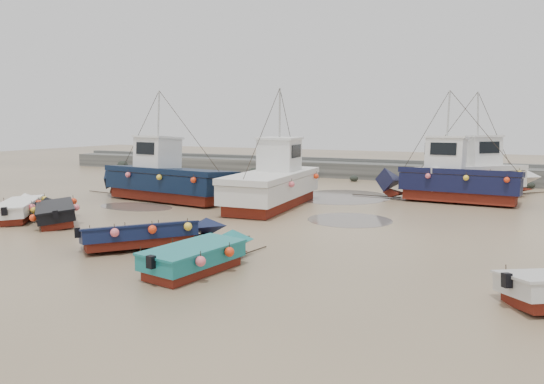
{
  "coord_description": "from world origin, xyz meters",
  "views": [
    {
      "loc": [
        10.68,
        -18.74,
        4.53
      ],
      "look_at": [
        0.61,
        2.19,
        1.4
      ],
      "focal_mm": 35.0,
      "sensor_mm": 36.0,
      "label": 1
    }
  ],
  "objects_px": {
    "cabin_boat_0": "(161,177)",
    "person": "(236,199)",
    "dinghy_0": "(21,206)",
    "cabin_boat_3": "(475,175)",
    "cabin_boat_2": "(448,178)",
    "cabin_boat_1": "(276,181)",
    "dinghy_1": "(149,232)",
    "dinghy_2": "(201,252)",
    "dinghy_4": "(56,210)"
  },
  "relations": [
    {
      "from": "cabin_boat_0",
      "to": "person",
      "type": "bearing_deg",
      "value": -53.76
    },
    {
      "from": "dinghy_0",
      "to": "cabin_boat_3",
      "type": "xyz_separation_m",
      "value": [
        18.53,
        16.56,
        0.81
      ]
    },
    {
      "from": "cabin_boat_0",
      "to": "cabin_boat_2",
      "type": "xyz_separation_m",
      "value": [
        14.93,
        6.38,
        0.05
      ]
    },
    {
      "from": "dinghy_0",
      "to": "person",
      "type": "height_order",
      "value": "dinghy_0"
    },
    {
      "from": "cabin_boat_1",
      "to": "dinghy_1",
      "type": "bearing_deg",
      "value": -94.72
    },
    {
      "from": "cabin_boat_1",
      "to": "person",
      "type": "relative_size",
      "value": 6.85
    },
    {
      "from": "dinghy_0",
      "to": "dinghy_1",
      "type": "bearing_deg",
      "value": -49.31
    },
    {
      "from": "dinghy_2",
      "to": "cabin_boat_0",
      "type": "height_order",
      "value": "cabin_boat_0"
    },
    {
      "from": "dinghy_1",
      "to": "cabin_boat_2",
      "type": "height_order",
      "value": "cabin_boat_2"
    },
    {
      "from": "cabin_boat_1",
      "to": "cabin_boat_3",
      "type": "height_order",
      "value": "same"
    },
    {
      "from": "dinghy_4",
      "to": "cabin_boat_2",
      "type": "height_order",
      "value": "cabin_boat_2"
    },
    {
      "from": "dinghy_0",
      "to": "cabin_boat_0",
      "type": "xyz_separation_m",
      "value": [
        2.45,
        7.45,
        0.77
      ]
    },
    {
      "from": "dinghy_2",
      "to": "person",
      "type": "bearing_deg",
      "value": 123.95
    },
    {
      "from": "dinghy_2",
      "to": "cabin_boat_0",
      "type": "xyz_separation_m",
      "value": [
        -10.04,
        11.18,
        0.75
      ]
    },
    {
      "from": "dinghy_1",
      "to": "person",
      "type": "height_order",
      "value": "dinghy_1"
    },
    {
      "from": "cabin_boat_1",
      "to": "cabin_boat_2",
      "type": "relative_size",
      "value": 1.18
    },
    {
      "from": "dinghy_2",
      "to": "cabin_boat_1",
      "type": "height_order",
      "value": "cabin_boat_1"
    },
    {
      "from": "dinghy_1",
      "to": "dinghy_0",
      "type": "bearing_deg",
      "value": -152.11
    },
    {
      "from": "dinghy_0",
      "to": "cabin_boat_2",
      "type": "distance_m",
      "value": 22.23
    },
    {
      "from": "cabin_boat_3",
      "to": "dinghy_0",
      "type": "bearing_deg",
      "value": -92.65
    },
    {
      "from": "cabin_boat_0",
      "to": "cabin_boat_1",
      "type": "bearing_deg",
      "value": -73.58
    },
    {
      "from": "dinghy_1",
      "to": "cabin_boat_0",
      "type": "distance_m",
      "value": 11.62
    },
    {
      "from": "cabin_boat_2",
      "to": "cabin_boat_0",
      "type": "bearing_deg",
      "value": 116.47
    },
    {
      "from": "cabin_boat_0",
      "to": "cabin_boat_3",
      "type": "height_order",
      "value": "same"
    },
    {
      "from": "dinghy_4",
      "to": "cabin_boat_3",
      "type": "distance_m",
      "value": 23.21
    },
    {
      "from": "dinghy_2",
      "to": "cabin_boat_1",
      "type": "distance_m",
      "value": 12.66
    },
    {
      "from": "cabin_boat_2",
      "to": "dinghy_1",
      "type": "bearing_deg",
      "value": 155.85
    },
    {
      "from": "cabin_boat_2",
      "to": "dinghy_0",
      "type": "bearing_deg",
      "value": 131.83
    },
    {
      "from": "cabin_boat_0",
      "to": "cabin_boat_2",
      "type": "relative_size",
      "value": 1.17
    },
    {
      "from": "dinghy_1",
      "to": "dinghy_4",
      "type": "xyz_separation_m",
      "value": [
        -6.87,
        2.05,
        0.0
      ]
    },
    {
      "from": "cabin_boat_0",
      "to": "cabin_boat_3",
      "type": "xyz_separation_m",
      "value": [
        16.08,
        9.11,
        0.04
      ]
    },
    {
      "from": "dinghy_4",
      "to": "cabin_boat_2",
      "type": "xyz_separation_m",
      "value": [
        15.12,
        13.81,
        0.82
      ]
    },
    {
      "from": "dinghy_2",
      "to": "cabin_boat_1",
      "type": "relative_size",
      "value": 0.49
    },
    {
      "from": "cabin_boat_0",
      "to": "dinghy_0",
      "type": "bearing_deg",
      "value": 169.54
    },
    {
      "from": "dinghy_1",
      "to": "cabin_boat_3",
      "type": "height_order",
      "value": "cabin_boat_3"
    },
    {
      "from": "dinghy_4",
      "to": "person",
      "type": "bearing_deg",
      "value": 18.54
    },
    {
      "from": "dinghy_0",
      "to": "cabin_boat_1",
      "type": "relative_size",
      "value": 0.49
    },
    {
      "from": "dinghy_0",
      "to": "cabin_boat_0",
      "type": "height_order",
      "value": "cabin_boat_0"
    },
    {
      "from": "person",
      "to": "cabin_boat_3",
      "type": "bearing_deg",
      "value": -152.12
    },
    {
      "from": "cabin_boat_2",
      "to": "person",
      "type": "distance_m",
      "value": 12.09
    },
    {
      "from": "cabin_boat_1",
      "to": "cabin_boat_2",
      "type": "bearing_deg",
      "value": 29.24
    },
    {
      "from": "cabin_boat_1",
      "to": "cabin_boat_2",
      "type": "distance_m",
      "value": 9.73
    },
    {
      "from": "dinghy_1",
      "to": "dinghy_2",
      "type": "xyz_separation_m",
      "value": [
        3.35,
        -1.71,
        0.02
      ]
    },
    {
      "from": "cabin_boat_0",
      "to": "person",
      "type": "height_order",
      "value": "cabin_boat_0"
    },
    {
      "from": "dinghy_0",
      "to": "dinghy_1",
      "type": "xyz_separation_m",
      "value": [
        9.14,
        -2.02,
        -0.0
      ]
    },
    {
      "from": "dinghy_0",
      "to": "dinghy_1",
      "type": "relative_size",
      "value": 1.02
    },
    {
      "from": "dinghy_0",
      "to": "dinghy_4",
      "type": "height_order",
      "value": "same"
    },
    {
      "from": "dinghy_1",
      "to": "cabin_boat_0",
      "type": "height_order",
      "value": "cabin_boat_0"
    },
    {
      "from": "cabin_boat_3",
      "to": "cabin_boat_0",
      "type": "bearing_deg",
      "value": -104.9
    },
    {
      "from": "dinghy_2",
      "to": "cabin_boat_2",
      "type": "height_order",
      "value": "cabin_boat_2"
    }
  ]
}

